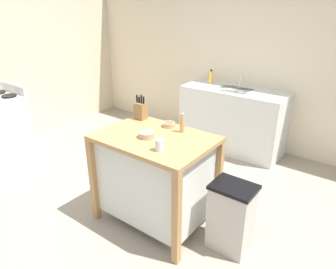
{
  "coord_description": "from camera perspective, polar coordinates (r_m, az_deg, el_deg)",
  "views": [
    {
      "loc": [
        1.71,
        -1.82,
        2.0
      ],
      "look_at": [
        0.1,
        0.33,
        0.85
      ],
      "focal_mm": 33.18,
      "sensor_mm": 36.0,
      "label": 1
    }
  ],
  "objects": [
    {
      "name": "stove",
      "position": [
        4.64,
        -28.44,
        0.83
      ],
      "size": [
        0.6,
        0.6,
        1.01
      ],
      "color": "white",
      "rests_on": "ground"
    },
    {
      "name": "sink_counter",
      "position": [
        4.55,
        11.75,
        2.76
      ],
      "size": [
        1.44,
        0.6,
        0.89
      ],
      "color": "silver",
      "rests_on": "ground"
    },
    {
      "name": "wall_back",
      "position": [
        4.63,
        15.2,
        13.74
      ],
      "size": [
        5.75,
        0.1,
        2.6
      ],
      "primitive_type": "cube",
      "color": "beige",
      "rests_on": "ground"
    },
    {
      "name": "pepper_grinder",
      "position": [
        2.82,
        2.64,
        2.14
      ],
      "size": [
        0.04,
        0.04,
        0.19
      ],
      "color": "tan",
      "rests_on": "kitchen_island"
    },
    {
      "name": "sink_faucet",
      "position": [
        4.52,
        13.11,
        9.83
      ],
      "size": [
        0.02,
        0.02,
        0.22
      ],
      "color": "#B7BCC1",
      "rests_on": "sink_counter"
    },
    {
      "name": "ground_plane",
      "position": [
        3.2,
        -5.08,
        -15.57
      ],
      "size": [
        6.75,
        6.75,
        0.0
      ],
      "primitive_type": "plane",
      "color": "gray",
      "rests_on": "ground"
    },
    {
      "name": "bowl_ceramic_wide",
      "position": [
        2.74,
        -3.96,
        -0.01
      ],
      "size": [
        0.14,
        0.14,
        0.05
      ],
      "color": "tan",
      "rests_on": "kitchen_island"
    },
    {
      "name": "kitchen_island",
      "position": [
        2.94,
        -2.36,
        -7.43
      ],
      "size": [
        1.03,
        0.73,
        0.9
      ],
      "color": "#AD7F4C",
      "rests_on": "ground"
    },
    {
      "name": "bowl_ceramic_small",
      "position": [
        2.97,
        0.16,
        1.87
      ],
      "size": [
        0.12,
        0.12,
        0.04
      ],
      "color": "tan",
      "rests_on": "kitchen_island"
    },
    {
      "name": "bottle_spray_cleaner",
      "position": [
        4.65,
        7.89,
        10.4
      ],
      "size": [
        0.05,
        0.05,
        0.21
      ],
      "color": "yellow",
      "rests_on": "sink_counter"
    },
    {
      "name": "knife_block",
      "position": [
        3.16,
        -5.05,
        4.45
      ],
      "size": [
        0.11,
        0.09,
        0.25
      ],
      "color": "olive",
      "rests_on": "kitchen_island"
    },
    {
      "name": "trash_bin",
      "position": [
        2.78,
        11.53,
        -14.64
      ],
      "size": [
        0.36,
        0.28,
        0.63
      ],
      "color": "#B7B2A8",
      "rests_on": "ground"
    },
    {
      "name": "drinking_cup",
      "position": [
        2.48,
        -1.63,
        -1.95
      ],
      "size": [
        0.07,
        0.07,
        0.1
      ],
      "color": "silver",
      "rests_on": "kitchen_island"
    },
    {
      "name": "wall_left",
      "position": [
        5.38,
        -22.83,
        14.0
      ],
      "size": [
        0.1,
        3.02,
        2.6
      ],
      "primitive_type": "cube",
      "color": "beige",
      "rests_on": "ground"
    }
  ]
}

